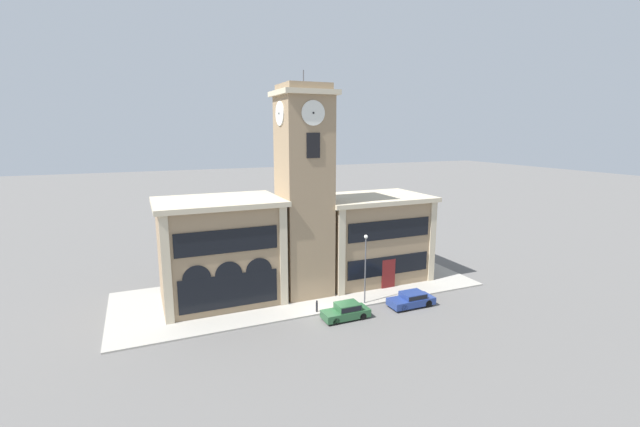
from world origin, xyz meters
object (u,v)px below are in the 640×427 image
at_px(parked_car_near, 346,311).
at_px(street_lamp, 365,259).
at_px(bollard, 317,306).
at_px(parked_car_mid, 412,299).

xyz_separation_m(parked_car_near, street_lamp, (2.94, 2.07, 3.61)).
distance_m(street_lamp, bollard, 6.06).
relative_size(parked_car_near, parked_car_mid, 0.96).
distance_m(parked_car_mid, street_lamp, 5.61).
bearing_deg(parked_car_mid, parked_car_near, -0.04).
bearing_deg(street_lamp, bollard, -179.11).
distance_m(parked_car_near, parked_car_mid, 6.67).
relative_size(parked_car_near, street_lamp, 0.63).
bearing_deg(bollard, parked_car_mid, -13.08).
height_order(parked_car_near, street_lamp, street_lamp).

